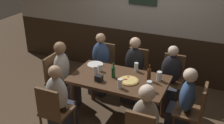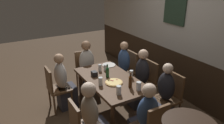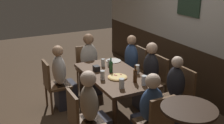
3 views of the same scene
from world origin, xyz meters
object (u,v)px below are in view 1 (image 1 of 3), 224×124
at_px(chair_head_west, 57,77).
at_px(person_left_far, 100,68).
at_px(tumbler_water, 100,68).
at_px(beer_glass_tall, 136,68).
at_px(person_mid_far, 133,74).
at_px(pint_glass_stout, 96,70).
at_px(chair_left_near, 53,110).
at_px(dining_table, 119,83).
at_px(beer_bottle_brown, 149,74).
at_px(condiment_caddy, 99,78).
at_px(chair_head_east, 194,109).
at_px(pizza, 129,81).
at_px(chair_right_far, 172,77).
at_px(person_head_west, 65,79).
at_px(chair_mid_far, 136,70).
at_px(person_right_far, 170,83).
at_px(tumbler_short, 120,84).
at_px(plate_white_large, 95,64).
at_px(chair_left_far, 104,64).
at_px(pint_glass_pale, 149,86).
at_px(beer_glass_half, 159,77).
at_px(beer_bottle_green, 113,72).
at_px(person_head_east, 182,108).

distance_m(chair_head_west, person_left_far, 0.83).
distance_m(tumbler_water, beer_glass_tall, 0.58).
xyz_separation_m(person_mid_far, pint_glass_stout, (-0.39, -0.67, 0.31)).
bearing_deg(chair_left_near, beer_glass_tall, 54.77).
bearing_deg(dining_table, tumbler_water, 164.96).
distance_m(chair_left_near, beer_bottle_brown, 1.48).
xyz_separation_m(person_left_far, condiment_caddy, (0.41, -0.86, 0.31)).
height_order(chair_head_east, pizza, chair_head_east).
height_order(chair_right_far, person_mid_far, person_mid_far).
xyz_separation_m(chair_head_east, person_head_west, (-2.15, 0.00, -0.00)).
bearing_deg(chair_mid_far, pizza, -78.74).
distance_m(pizza, condiment_caddy, 0.45).
relative_size(person_left_far, tumbler_water, 10.24).
height_order(chair_right_far, person_right_far, person_right_far).
bearing_deg(chair_right_far, tumbler_water, -144.76).
xyz_separation_m(dining_table, condiment_caddy, (-0.24, -0.20, 0.14)).
height_order(tumbler_short, plate_white_large, tumbler_short).
bearing_deg(pint_glass_stout, pizza, -2.28).
height_order(pizza, plate_white_large, pizza).
height_order(chair_left_near, person_right_far, person_right_far).
distance_m(chair_left_far, pizza, 1.21).
bearing_deg(chair_right_far, beer_glass_tall, -134.90).
relative_size(chair_mid_far, pizza, 2.93).
bearing_deg(chair_head_east, condiment_caddy, -171.83).
bearing_deg(person_left_far, pint_glass_pale, -34.69).
height_order(dining_table, beer_glass_half, beer_glass_half).
bearing_deg(beer_glass_tall, beer_glass_half, -19.46).
relative_size(pint_glass_stout, beer_bottle_green, 0.54).
bearing_deg(person_mid_far, chair_left_near, -113.74).
distance_m(person_head_west, condiment_caddy, 0.83).
bearing_deg(chair_head_east, chair_mid_far, 144.60).
relative_size(chair_left_near, pint_glass_pale, 6.19).
relative_size(person_right_far, tumbler_short, 7.87).
bearing_deg(plate_white_large, chair_mid_far, 45.23).
bearing_deg(tumbler_short, plate_white_large, 141.57).
height_order(person_mid_far, beer_glass_half, person_mid_far).
height_order(person_left_far, tumbler_short, person_left_far).
bearing_deg(pizza, chair_head_east, 1.86).
distance_m(chair_right_far, person_head_east, 0.89).
bearing_deg(beer_bottle_brown, pint_glass_stout, -171.05).
xyz_separation_m(person_right_far, person_mid_far, (-0.65, 0.00, 0.03)).
bearing_deg(pint_glass_pale, dining_table, 163.53).
distance_m(chair_left_far, chair_head_west, 0.96).
distance_m(pint_glass_stout, condiment_caddy, 0.24).
distance_m(tumbler_short, plate_white_large, 0.86).
bearing_deg(person_head_east, chair_left_far, 153.45).
height_order(chair_right_far, tumbler_water, chair_right_far).
height_order(person_left_far, condiment_caddy, person_left_far).
bearing_deg(beer_bottle_brown, beer_glass_half, 23.70).
bearing_deg(beer_glass_half, chair_mid_far, 132.06).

